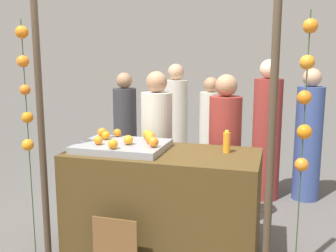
# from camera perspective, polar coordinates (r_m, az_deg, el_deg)

# --- Properties ---
(ground_plane) EXTENTS (24.00, 24.00, 0.00)m
(ground_plane) POSITION_cam_1_polar(r_m,az_deg,el_deg) (3.68, -0.68, -18.11)
(ground_plane) COLOR #565451
(stall_counter) EXTENTS (1.65, 0.79, 0.94)m
(stall_counter) POSITION_cam_1_polar(r_m,az_deg,el_deg) (3.48, -0.70, -11.31)
(stall_counter) COLOR #4C3819
(stall_counter) RESTS_ON ground_plane
(orange_tray) EXTENTS (0.77, 0.59, 0.06)m
(orange_tray) POSITION_cam_1_polar(r_m,az_deg,el_deg) (3.44, -6.74, -2.98)
(orange_tray) COLOR gray
(orange_tray) RESTS_ON stall_counter
(orange_0) EXTENTS (0.07, 0.07, 0.07)m
(orange_0) POSITION_cam_1_polar(r_m,az_deg,el_deg) (3.70, -7.48, -0.99)
(orange_0) COLOR orange
(orange_0) RESTS_ON orange_tray
(orange_1) EXTENTS (0.09, 0.09, 0.09)m
(orange_1) POSITION_cam_1_polar(r_m,az_deg,el_deg) (3.71, -9.71, -0.94)
(orange_1) COLOR orange
(orange_1) RESTS_ON orange_tray
(orange_2) EXTENTS (0.09, 0.09, 0.09)m
(orange_2) POSITION_cam_1_polar(r_m,az_deg,el_deg) (3.24, -2.15, -2.40)
(orange_2) COLOR orange
(orange_2) RESTS_ON orange_tray
(orange_3) EXTENTS (0.08, 0.08, 0.08)m
(orange_3) POSITION_cam_1_polar(r_m,az_deg,el_deg) (3.20, -8.13, -2.67)
(orange_3) COLOR orange
(orange_3) RESTS_ON orange_tray
(orange_4) EXTENTS (0.08, 0.08, 0.08)m
(orange_4) POSITION_cam_1_polar(r_m,az_deg,el_deg) (3.37, -2.63, -1.97)
(orange_4) COLOR orange
(orange_4) RESTS_ON orange_tray
(orange_5) EXTENTS (0.08, 0.08, 0.08)m
(orange_5) POSITION_cam_1_polar(r_m,az_deg,el_deg) (3.35, -5.88, -2.05)
(orange_5) COLOR orange
(orange_5) RESTS_ON orange_tray
(orange_6) EXTENTS (0.08, 0.08, 0.08)m
(orange_6) POSITION_cam_1_polar(r_m,az_deg,el_deg) (3.58, -9.17, -1.37)
(orange_6) COLOR orange
(orange_6) RESTS_ON orange_tray
(orange_7) EXTENTS (0.09, 0.09, 0.09)m
(orange_7) POSITION_cam_1_polar(r_m,az_deg,el_deg) (3.56, -3.06, -1.25)
(orange_7) COLOR orange
(orange_7) RESTS_ON orange_tray
(orange_8) EXTENTS (0.09, 0.09, 0.09)m
(orange_8) POSITION_cam_1_polar(r_m,az_deg,el_deg) (3.47, -2.67, -1.53)
(orange_8) COLOR orange
(orange_8) RESTS_ON orange_tray
(orange_9) EXTENTS (0.08, 0.08, 0.08)m
(orange_9) POSITION_cam_1_polar(r_m,az_deg,el_deg) (3.38, -10.25, -2.11)
(orange_9) COLOR orange
(orange_9) RESTS_ON orange_tray
(juice_bottle) EXTENTS (0.06, 0.06, 0.19)m
(juice_bottle) POSITION_cam_1_polar(r_m,az_deg,el_deg) (3.33, 8.65, -2.38)
(juice_bottle) COLOR orange
(juice_bottle) RESTS_ON stall_counter
(chalkboard_sign) EXTENTS (0.37, 0.03, 0.54)m
(chalkboard_sign) POSITION_cam_1_polar(r_m,az_deg,el_deg) (3.17, -7.76, -17.84)
(chalkboard_sign) COLOR brown
(chalkboard_sign) RESTS_ON ground_plane
(vendor_left) EXTENTS (0.32, 0.32, 1.60)m
(vendor_left) POSITION_cam_1_polar(r_m,az_deg,el_deg) (4.05, -1.65, -4.12)
(vendor_left) COLOR beige
(vendor_left) RESTS_ON ground_plane
(vendor_right) EXTENTS (0.32, 0.32, 1.58)m
(vendor_right) POSITION_cam_1_polar(r_m,az_deg,el_deg) (3.89, 8.33, -4.98)
(vendor_right) COLOR maroon
(vendor_right) RESTS_ON ground_plane
(crowd_person_0) EXTENTS (0.33, 0.33, 1.66)m
(crowd_person_0) POSITION_cam_1_polar(r_m,az_deg,el_deg) (5.43, 1.15, -0.20)
(crowd_person_0) COLOR beige
(crowd_person_0) RESTS_ON ground_plane
(crowd_person_1) EXTENTS (0.30, 0.30, 1.49)m
(crowd_person_1) POSITION_cam_1_polar(r_m,az_deg,el_deg) (5.27, 6.24, -1.45)
(crowd_person_1) COLOR beige
(crowd_person_1) RESTS_ON ground_plane
(crowd_person_2) EXTENTS (0.32, 0.32, 1.62)m
(crowd_person_2) POSITION_cam_1_polar(r_m,az_deg,el_deg) (5.01, 19.99, -1.91)
(crowd_person_2) COLOR #384C8C
(crowd_person_2) RESTS_ON ground_plane
(crowd_person_3) EXTENTS (0.31, 0.31, 1.55)m
(crowd_person_3) POSITION_cam_1_polar(r_m,az_deg,el_deg) (5.25, -6.32, -1.20)
(crowd_person_3) COLOR #333338
(crowd_person_3) RESTS_ON ground_plane
(crowd_person_4) EXTENTS (0.34, 0.34, 1.72)m
(crowd_person_4) POSITION_cam_1_polar(r_m,az_deg,el_deg) (4.89, 14.34, -1.31)
(crowd_person_4) COLOR maroon
(crowd_person_4) RESTS_ON ground_plane
(canopy_post_left) EXTENTS (0.06, 0.06, 2.24)m
(canopy_post_left) POSITION_cam_1_polar(r_m,az_deg,el_deg) (3.30, -18.17, -1.21)
(canopy_post_left) COLOR #473828
(canopy_post_left) RESTS_ON ground_plane
(canopy_post_right) EXTENTS (0.06, 0.06, 2.24)m
(canopy_post_right) POSITION_cam_1_polar(r_m,az_deg,el_deg) (2.74, 14.95, -3.28)
(canopy_post_right) COLOR #473828
(canopy_post_right) RESTS_ON ground_plane
(garland_strand_left) EXTENTS (0.11, 0.11, 2.03)m
(garland_strand_left) POSITION_cam_1_polar(r_m,az_deg,el_deg) (3.29, -20.35, 5.03)
(garland_strand_left) COLOR #2D4C23
(garland_strand_left) RESTS_ON ground_plane
(garland_strand_right) EXTENTS (0.11, 0.11, 2.03)m
(garland_strand_right) POSITION_cam_1_polar(r_m,az_deg,el_deg) (2.64, 19.63, 3.70)
(garland_strand_right) COLOR #2D4C23
(garland_strand_right) RESTS_ON ground_plane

